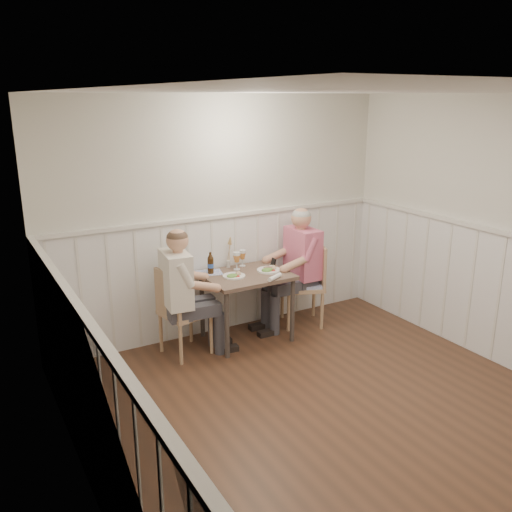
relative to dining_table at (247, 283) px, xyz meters
The scene contains 16 objects.
ground_plane 1.95m from the dining_table, 92.41° to the right, with size 4.50×4.50×0.00m, color #462D1E.
room_shell 2.04m from the dining_table, 92.41° to the right, with size 4.04×4.54×2.60m.
wainscot 1.16m from the dining_table, 93.85° to the right, with size 4.00×4.49×1.34m.
dining_table is the anchor object (origin of this frame).
chair_right 0.82m from the dining_table, ahead, with size 0.59×0.59×0.96m.
chair_left 0.78m from the dining_table, behind, with size 0.51×0.51×0.92m.
man_in_pink 0.71m from the dining_table, ahead, with size 0.65×0.46×1.41m.
diner_cream 0.78m from the dining_table, behind, with size 0.66×0.46×1.37m.
plate_man 0.28m from the dining_table, ahead, with size 0.26×0.26×0.07m.
plate_diner 0.21m from the dining_table, behind, with size 0.24×0.24×0.06m.
beer_glass_a 0.36m from the dining_table, 70.55° to the left, with size 0.07×0.07×0.19m.
beer_glass_b 0.30m from the dining_table, 96.83° to the left, with size 0.08×0.08×0.20m.
beer_bottle 0.44m from the dining_table, 149.07° to the left, with size 0.07×0.07×0.24m.
rolled_napkin 0.37m from the dining_table, 61.26° to the right, with size 0.21×0.14×0.05m.
grass_vase 0.41m from the dining_table, 101.58° to the left, with size 0.04×0.04×0.36m.
gingham_mat 0.42m from the dining_table, 145.29° to the left, with size 0.31×0.28×0.01m.
Camera 1 is at (-2.56, -2.96, 2.56)m, focal length 38.00 mm.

